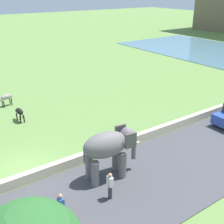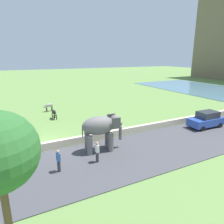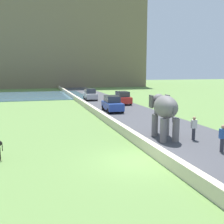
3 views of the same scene
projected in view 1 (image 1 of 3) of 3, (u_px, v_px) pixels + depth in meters
ground_plane at (26, 171)px, 17.86m from camera, size 220.00×220.00×0.00m
barrier_wall at (224, 108)px, 26.31m from camera, size 0.40×110.00×0.66m
lake at (222, 53)px, 48.90m from camera, size 36.00×18.00×0.08m
elephant at (109, 147)px, 16.49m from camera, size 1.72×3.55×2.99m
person_beside_elephant at (110, 186)px, 15.14m from camera, size 0.36×0.22×1.63m
person_trailing at (61, 207)px, 13.66m from camera, size 0.36×0.22×1.63m
cow_black at (19, 112)px, 24.12m from camera, size 1.40×0.51×1.15m
cow_grey at (6, 98)px, 27.18m from camera, size 0.67×1.42×1.15m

